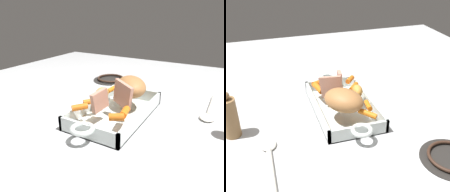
# 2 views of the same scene
# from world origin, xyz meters

# --- Properties ---
(ground_plane) EXTENTS (1.88, 1.88, 0.00)m
(ground_plane) POSITION_xyz_m (0.00, 0.00, 0.00)
(ground_plane) COLOR silver
(roasting_dish) EXTENTS (0.47, 0.21, 0.05)m
(roasting_dish) POSITION_xyz_m (0.00, 0.00, 0.02)
(roasting_dish) COLOR silver
(roasting_dish) RESTS_ON ground_plane
(pork_roast) EXTENTS (0.18, 0.17, 0.07)m
(pork_roast) POSITION_xyz_m (-0.08, 0.02, 0.09)
(pork_roast) COLOR #AE7340
(pork_roast) RESTS_ON roasting_dish
(roast_slice_outer) EXTENTS (0.08, 0.03, 0.07)m
(roast_slice_outer) POSITION_xyz_m (0.08, -0.01, 0.09)
(roast_slice_outer) COLOR tan
(roast_slice_outer) RESTS_ON roasting_dish
(roast_slice_thin) EXTENTS (0.05, 0.09, 0.09)m
(roast_slice_thin) POSITION_xyz_m (0.02, 0.04, 0.10)
(roast_slice_thin) COLOR tan
(roast_slice_thin) RESTS_ON roasting_dish
(baby_carrot_long) EXTENTS (0.07, 0.04, 0.03)m
(baby_carrot_long) POSITION_xyz_m (0.08, 0.07, 0.07)
(baby_carrot_long) COLOR orange
(baby_carrot_long) RESTS_ON roasting_dish
(baby_carrot_southeast) EXTENTS (0.04, 0.05, 0.03)m
(baby_carrot_southeast) POSITION_xyz_m (0.12, 0.07, 0.07)
(baby_carrot_southeast) COLOR orange
(baby_carrot_southeast) RESTS_ON roasting_dish
(baby_carrot_northeast) EXTENTS (0.05, 0.05, 0.02)m
(baby_carrot_northeast) POSITION_xyz_m (0.12, -0.07, 0.06)
(baby_carrot_northeast) COLOR orange
(baby_carrot_northeast) RESTS_ON roasting_dish
(baby_carrot_center_left) EXTENTS (0.06, 0.03, 0.02)m
(baby_carrot_center_left) POSITION_xyz_m (-0.09, -0.07, 0.06)
(baby_carrot_center_left) COLOR orange
(baby_carrot_center_left) RESTS_ON roasting_dish
(baby_carrot_short) EXTENTS (0.06, 0.05, 0.02)m
(baby_carrot_short) POSITION_xyz_m (0.06, -0.06, 0.06)
(baby_carrot_short) COLOR orange
(baby_carrot_short) RESTS_ON roasting_dish
(baby_carrot_northwest) EXTENTS (0.06, 0.06, 0.02)m
(baby_carrot_northwest) POSITION_xyz_m (-0.14, -0.04, 0.06)
(baby_carrot_northwest) COLOR orange
(baby_carrot_northwest) RESTS_ON roasting_dish
(potato_halved) EXTENTS (0.07, 0.05, 0.04)m
(potato_halved) POSITION_xyz_m (-0.00, -0.06, 0.08)
(potato_halved) COLOR gold
(potato_halved) RESTS_ON roasting_dish
(stove_burner_rear) EXTENTS (0.18, 0.18, 0.02)m
(stove_burner_rear) POSITION_xyz_m (-0.35, -0.23, 0.01)
(stove_burner_rear) COLOR #282623
(stove_burner_rear) RESTS_ON ground_plane
(serving_spoon) EXTENTS (0.25, 0.05, 0.01)m
(serving_spoon) POSITION_xyz_m (-0.19, 0.29, 0.01)
(serving_spoon) COLOR white
(serving_spoon) RESTS_ON ground_plane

